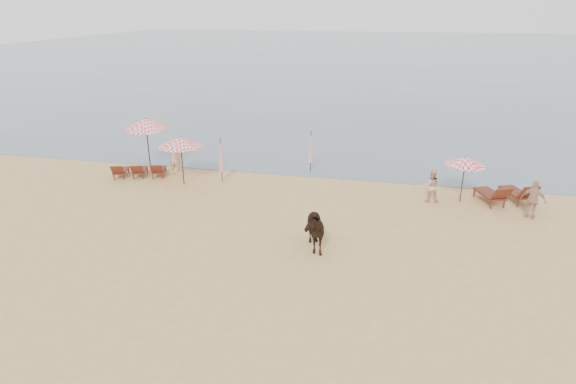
% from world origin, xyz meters
% --- Properties ---
extents(ground, '(120.00, 120.00, 0.00)m').
position_xyz_m(ground, '(0.00, 0.00, 0.00)').
color(ground, tan).
rests_on(ground, ground).
extents(sea, '(160.00, 140.00, 0.06)m').
position_xyz_m(sea, '(0.00, 80.00, 0.00)').
color(sea, '#51606B').
rests_on(sea, ground).
extents(lounger_cluster_left, '(2.76, 2.08, 0.54)m').
position_xyz_m(lounger_cluster_left, '(-8.32, 8.17, 0.37)').
color(lounger_cluster_left, '#5D2316').
rests_on(lounger_cluster_left, ground).
extents(lounger_cluster_right, '(2.51, 2.47, 0.70)m').
position_xyz_m(lounger_cluster_right, '(8.93, 8.42, 0.49)').
color(lounger_cluster_right, '#5D2316').
rests_on(lounger_cluster_right, ground).
extents(umbrella_open_left_a, '(2.07, 2.07, 2.35)m').
position_xyz_m(umbrella_open_left_a, '(-5.74, 7.71, 2.12)').
color(umbrella_open_left_a, black).
rests_on(umbrella_open_left_a, ground).
extents(umbrella_open_left_b, '(2.16, 2.21, 2.76)m').
position_xyz_m(umbrella_open_left_b, '(-8.55, 9.74, 2.39)').
color(umbrella_open_left_b, black).
rests_on(umbrella_open_left_b, ground).
extents(umbrella_open_right, '(1.71, 1.71, 2.09)m').
position_xyz_m(umbrella_open_right, '(7.05, 8.24, 1.88)').
color(umbrella_open_right, black).
rests_on(umbrella_open_right, ground).
extents(umbrella_closed_left, '(0.26, 0.26, 2.18)m').
position_xyz_m(umbrella_closed_left, '(-4.09, 8.53, 1.34)').
color(umbrella_closed_left, black).
rests_on(umbrella_closed_left, ground).
extents(umbrella_closed_right, '(0.27, 0.27, 2.18)m').
position_xyz_m(umbrella_closed_right, '(-0.09, 10.83, 1.34)').
color(umbrella_closed_right, black).
rests_on(umbrella_closed_right, ground).
extents(cow, '(1.47, 2.05, 1.57)m').
position_xyz_m(cow, '(1.37, 2.57, 0.79)').
color(cow, black).
rests_on(cow, ground).
extents(beachgoer_left, '(0.69, 0.48, 1.81)m').
position_xyz_m(beachgoer_left, '(-6.70, 8.94, 0.90)').
color(beachgoer_left, tan).
rests_on(beachgoer_left, ground).
extents(beachgoer_right_a, '(0.76, 0.61, 1.48)m').
position_xyz_m(beachgoer_right_a, '(5.75, 7.97, 0.74)').
color(beachgoer_right_a, tan).
rests_on(beachgoer_right_a, ground).
extents(beachgoer_right_b, '(1.02, 0.76, 1.61)m').
position_xyz_m(beachgoer_right_b, '(9.63, 6.99, 0.81)').
color(beachgoer_right_b, tan).
rests_on(beachgoer_right_b, ground).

